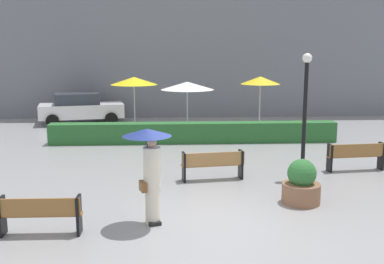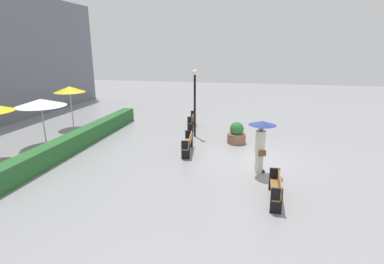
{
  "view_description": "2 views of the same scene",
  "coord_description": "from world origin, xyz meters",
  "px_view_note": "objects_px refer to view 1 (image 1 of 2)",
  "views": [
    {
      "loc": [
        -0.91,
        -9.64,
        3.74
      ],
      "look_at": [
        -0.19,
        3.88,
        1.27
      ],
      "focal_mm": 42.03,
      "sensor_mm": 36.0,
      "label": 1
    },
    {
      "loc": [
        -12.59,
        0.0,
        4.75
      ],
      "look_at": [
        0.5,
        2.82,
        0.98
      ],
      "focal_mm": 28.0,
      "sensor_mm": 36.0,
      "label": 2
    }
  ],
  "objects_px": {
    "patio_umbrella_white": "(187,86)",
    "patio_umbrella_yellow_far": "(260,80)",
    "pedestrian_with_umbrella": "(150,161)",
    "lamp_post": "(305,102)",
    "patio_umbrella_yellow": "(134,81)",
    "bench_far_right": "(356,154)",
    "planter_pot": "(301,184)",
    "bench_near_left": "(40,213)",
    "parked_car": "(81,108)",
    "bench_mid_center": "(213,163)"
  },
  "relations": [
    {
      "from": "bench_near_left",
      "to": "pedestrian_with_umbrella",
      "type": "relative_size",
      "value": 0.79
    },
    {
      "from": "bench_far_right",
      "to": "lamp_post",
      "type": "bearing_deg",
      "value": -164.14
    },
    {
      "from": "lamp_post",
      "to": "bench_near_left",
      "type": "bearing_deg",
      "value": -148.77
    },
    {
      "from": "pedestrian_with_umbrella",
      "to": "patio_umbrella_white",
      "type": "xyz_separation_m",
      "value": [
        1.26,
        10.52,
        0.78
      ]
    },
    {
      "from": "bench_near_left",
      "to": "patio_umbrella_white",
      "type": "xyz_separation_m",
      "value": [
        3.48,
        11.04,
        1.7
      ]
    },
    {
      "from": "parked_car",
      "to": "bench_near_left",
      "type": "bearing_deg",
      "value": -82.56
    },
    {
      "from": "bench_near_left",
      "to": "planter_pot",
      "type": "distance_m",
      "value": 6.13
    },
    {
      "from": "parked_car",
      "to": "patio_umbrella_white",
      "type": "bearing_deg",
      "value": -32.15
    },
    {
      "from": "bench_near_left",
      "to": "planter_pot",
      "type": "bearing_deg",
      "value": 15.8
    },
    {
      "from": "patio_umbrella_yellow",
      "to": "lamp_post",
      "type": "bearing_deg",
      "value": -54.32
    },
    {
      "from": "bench_near_left",
      "to": "parked_car",
      "type": "bearing_deg",
      "value": 97.44
    },
    {
      "from": "bench_far_right",
      "to": "patio_umbrella_yellow",
      "type": "distance_m",
      "value": 10.49
    },
    {
      "from": "planter_pot",
      "to": "patio_umbrella_yellow",
      "type": "distance_m",
      "value": 11.32
    },
    {
      "from": "bench_mid_center",
      "to": "patio_umbrella_yellow",
      "type": "relative_size",
      "value": 0.73
    },
    {
      "from": "bench_near_left",
      "to": "lamp_post",
      "type": "xyz_separation_m",
      "value": [
        6.63,
        4.02,
        1.78
      ]
    },
    {
      "from": "patio_umbrella_yellow",
      "to": "patio_umbrella_white",
      "type": "relative_size",
      "value": 1.07
    },
    {
      "from": "bench_mid_center",
      "to": "parked_car",
      "type": "bearing_deg",
      "value": 118.56
    },
    {
      "from": "lamp_post",
      "to": "patio_umbrella_white",
      "type": "distance_m",
      "value": 7.69
    },
    {
      "from": "bench_mid_center",
      "to": "patio_umbrella_yellow",
      "type": "height_order",
      "value": "patio_umbrella_yellow"
    },
    {
      "from": "lamp_post",
      "to": "bench_mid_center",
      "type": "bearing_deg",
      "value": -174.69
    },
    {
      "from": "patio_umbrella_white",
      "to": "parked_car",
      "type": "xyz_separation_m",
      "value": [
        -5.37,
        3.37,
        -1.37
      ]
    },
    {
      "from": "pedestrian_with_umbrella",
      "to": "lamp_post",
      "type": "bearing_deg",
      "value": 38.46
    },
    {
      "from": "lamp_post",
      "to": "bench_far_right",
      "type": "bearing_deg",
      "value": 15.86
    },
    {
      "from": "planter_pot",
      "to": "patio_umbrella_white",
      "type": "distance_m",
      "value": 9.83
    },
    {
      "from": "bench_far_right",
      "to": "bench_near_left",
      "type": "height_order",
      "value": "bench_far_right"
    },
    {
      "from": "lamp_post",
      "to": "pedestrian_with_umbrella",
      "type": "bearing_deg",
      "value": -141.54
    },
    {
      "from": "bench_near_left",
      "to": "patio_umbrella_yellow",
      "type": "xyz_separation_m",
      "value": [
        1.09,
        11.75,
        1.88
      ]
    },
    {
      "from": "pedestrian_with_umbrella",
      "to": "patio_umbrella_yellow",
      "type": "xyz_separation_m",
      "value": [
        -1.14,
        11.22,
        0.96
      ]
    },
    {
      "from": "bench_mid_center",
      "to": "patio_umbrella_yellow_far",
      "type": "distance_m",
      "value": 8.68
    },
    {
      "from": "planter_pot",
      "to": "pedestrian_with_umbrella",
      "type": "bearing_deg",
      "value": -162.65
    },
    {
      "from": "pedestrian_with_umbrella",
      "to": "patio_umbrella_yellow_far",
      "type": "bearing_deg",
      "value": 67.41
    },
    {
      "from": "parked_car",
      "to": "pedestrian_with_umbrella",
      "type": "bearing_deg",
      "value": -73.52
    },
    {
      "from": "patio_umbrella_yellow_far",
      "to": "bench_near_left",
      "type": "bearing_deg",
      "value": -120.44
    },
    {
      "from": "pedestrian_with_umbrella",
      "to": "patio_umbrella_white",
      "type": "distance_m",
      "value": 10.62
    },
    {
      "from": "bench_near_left",
      "to": "patio_umbrella_yellow_far",
      "type": "relative_size",
      "value": 0.66
    },
    {
      "from": "bench_near_left",
      "to": "patio_umbrella_yellow",
      "type": "height_order",
      "value": "patio_umbrella_yellow"
    },
    {
      "from": "patio_umbrella_white",
      "to": "patio_umbrella_yellow_far",
      "type": "height_order",
      "value": "patio_umbrella_yellow_far"
    },
    {
      "from": "planter_pot",
      "to": "patio_umbrella_yellow",
      "type": "xyz_separation_m",
      "value": [
        -4.81,
        10.08,
        1.88
      ]
    },
    {
      "from": "lamp_post",
      "to": "patio_umbrella_white",
      "type": "xyz_separation_m",
      "value": [
        -3.15,
        7.02,
        -0.07
      ]
    },
    {
      "from": "bench_mid_center",
      "to": "patio_umbrella_yellow",
      "type": "distance_m",
      "value": 8.66
    },
    {
      "from": "bench_mid_center",
      "to": "patio_umbrella_yellow_far",
      "type": "xyz_separation_m",
      "value": [
        2.97,
        7.94,
        1.86
      ]
    },
    {
      "from": "bench_far_right",
      "to": "pedestrian_with_umbrella",
      "type": "bearing_deg",
      "value": -147.28
    },
    {
      "from": "lamp_post",
      "to": "patio_umbrella_white",
      "type": "bearing_deg",
      "value": 114.16
    },
    {
      "from": "bench_near_left",
      "to": "parked_car",
      "type": "height_order",
      "value": "parked_car"
    },
    {
      "from": "bench_far_right",
      "to": "planter_pot",
      "type": "relative_size",
      "value": 1.68
    },
    {
      "from": "bench_mid_center",
      "to": "pedestrian_with_umbrella",
      "type": "xyz_separation_m",
      "value": [
        -1.69,
        -3.25,
        0.9
      ]
    },
    {
      "from": "patio_umbrella_yellow",
      "to": "parked_car",
      "type": "relative_size",
      "value": 0.57
    },
    {
      "from": "bench_far_right",
      "to": "planter_pot",
      "type": "xyz_separation_m",
      "value": [
        -2.6,
        -2.88,
        -0.05
      ]
    },
    {
      "from": "bench_mid_center",
      "to": "planter_pot",
      "type": "distance_m",
      "value": 2.89
    },
    {
      "from": "pedestrian_with_umbrella",
      "to": "parked_car",
      "type": "relative_size",
      "value": 0.47
    }
  ]
}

